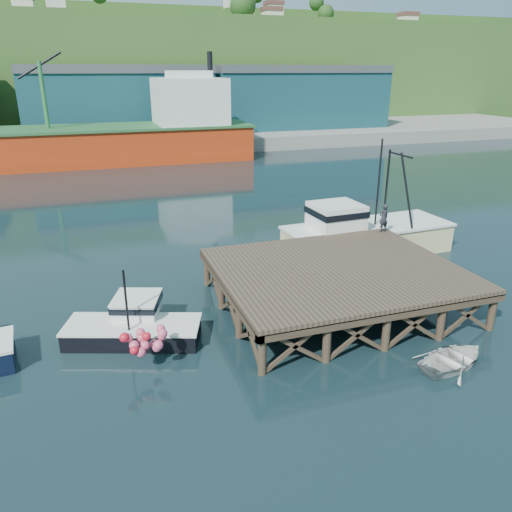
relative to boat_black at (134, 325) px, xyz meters
name	(u,v)px	position (x,y,z in m)	size (l,w,h in m)	color
ground	(234,321)	(4.74, 0.13, -0.68)	(300.00, 300.00, 0.00)	black
wharf	(339,272)	(10.24, -0.06, 1.26)	(12.00, 10.00, 2.62)	brown
far_quay	(120,134)	(4.74, 70.13, 0.32)	(160.00, 40.00, 2.00)	gray
warehouse_mid	(119,103)	(4.74, 65.13, 5.82)	(28.00, 16.00, 9.00)	#17494F
warehouse_right	(292,100)	(34.74, 65.13, 5.82)	(30.00, 16.00, 9.00)	#17494F
cargo_ship	(63,139)	(-3.72, 48.13, 2.63)	(55.50, 10.00, 13.75)	#BF3511
hillside	(104,72)	(4.74, 100.13, 10.32)	(220.00, 50.00, 22.00)	#2D511E
boat_black	(134,325)	(0.00, 0.00, 0.00)	(6.39, 5.30, 3.71)	black
trawler	(365,231)	(15.67, 6.63, 0.86)	(11.41, 4.60, 7.51)	beige
dinghy	(453,359)	(12.23, -6.57, -0.34)	(2.39, 3.34, 0.69)	silver
dockworker	(384,218)	(15.64, 4.53, 2.33)	(0.65, 0.42, 1.77)	black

